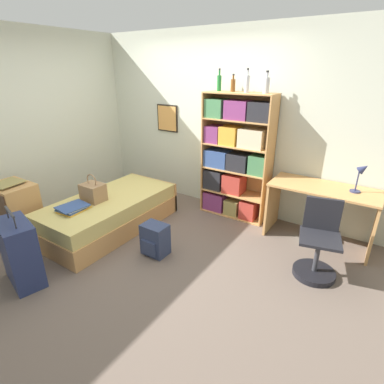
{
  "coord_description": "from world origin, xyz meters",
  "views": [
    {
      "loc": [
        2.34,
        -2.45,
        2.06
      ],
      "look_at": [
        0.61,
        0.18,
        0.75
      ],
      "focal_mm": 28.0,
      "sensor_mm": 36.0,
      "label": 1
    }
  ],
  "objects_px": {
    "desk_lamp": "(362,173)",
    "bottle_blue": "(266,85)",
    "desk": "(321,204)",
    "bottle_brown": "(233,85)",
    "bed": "(111,212)",
    "handbag": "(93,192)",
    "waste_bin": "(310,232)",
    "bookcase": "(234,158)",
    "magazine_pile_on_dresser": "(7,184)",
    "backpack": "(155,240)",
    "bottle_green": "(219,83)",
    "dresser": "(16,211)",
    "book_stack_on_bed": "(73,208)",
    "desk_chair": "(317,252)",
    "bottle_clear": "(247,83)",
    "suitcase": "(20,253)"
  },
  "relations": [
    {
      "from": "dresser",
      "to": "backpack",
      "type": "relative_size",
      "value": 1.88
    },
    {
      "from": "dresser",
      "to": "magazine_pile_on_dresser",
      "type": "relative_size",
      "value": 1.93
    },
    {
      "from": "bookcase",
      "to": "bottle_brown",
      "type": "relative_size",
      "value": 7.88
    },
    {
      "from": "bottle_green",
      "to": "bottle_blue",
      "type": "bearing_deg",
      "value": -1.61
    },
    {
      "from": "desk_chair",
      "to": "backpack",
      "type": "bearing_deg",
      "value": -158.52
    },
    {
      "from": "bottle_brown",
      "to": "bottle_blue",
      "type": "distance_m",
      "value": 0.47
    },
    {
      "from": "desk_lamp",
      "to": "waste_bin",
      "type": "distance_m",
      "value": 0.94
    },
    {
      "from": "bottle_green",
      "to": "bottle_clear",
      "type": "height_order",
      "value": "bottle_clear"
    },
    {
      "from": "handbag",
      "to": "bookcase",
      "type": "relative_size",
      "value": 0.21
    },
    {
      "from": "bed",
      "to": "bottle_brown",
      "type": "distance_m",
      "value": 2.38
    },
    {
      "from": "waste_bin",
      "to": "desk",
      "type": "bearing_deg",
      "value": 42.23
    },
    {
      "from": "handbag",
      "to": "desk_lamp",
      "type": "xyz_separation_m",
      "value": [
        2.89,
        1.41,
        0.4
      ]
    },
    {
      "from": "handbag",
      "to": "bottle_blue",
      "type": "height_order",
      "value": "bottle_blue"
    },
    {
      "from": "bookcase",
      "to": "bottle_green",
      "type": "distance_m",
      "value": 1.05
    },
    {
      "from": "desk",
      "to": "waste_bin",
      "type": "height_order",
      "value": "desk"
    },
    {
      "from": "bookcase",
      "to": "bottle_green",
      "type": "relative_size",
      "value": 6.12
    },
    {
      "from": "magazine_pile_on_dresser",
      "to": "desk_chair",
      "type": "xyz_separation_m",
      "value": [
        3.45,
        1.33,
        -0.47
      ]
    },
    {
      "from": "handbag",
      "to": "bottle_green",
      "type": "height_order",
      "value": "bottle_green"
    },
    {
      "from": "suitcase",
      "to": "bookcase",
      "type": "height_order",
      "value": "bookcase"
    },
    {
      "from": "book_stack_on_bed",
      "to": "dresser",
      "type": "bearing_deg",
      "value": -158.73
    },
    {
      "from": "desk",
      "to": "bottle_brown",
      "type": "bearing_deg",
      "value": 173.58
    },
    {
      "from": "bed",
      "to": "bookcase",
      "type": "distance_m",
      "value": 1.88
    },
    {
      "from": "bed",
      "to": "desk_lamp",
      "type": "distance_m",
      "value": 3.15
    },
    {
      "from": "handbag",
      "to": "bottle_blue",
      "type": "relative_size",
      "value": 1.38
    },
    {
      "from": "bottle_blue",
      "to": "backpack",
      "type": "height_order",
      "value": "bottle_blue"
    },
    {
      "from": "bed",
      "to": "handbag",
      "type": "height_order",
      "value": "handbag"
    },
    {
      "from": "bottle_blue",
      "to": "dresser",
      "type": "bearing_deg",
      "value": -138.62
    },
    {
      "from": "bottle_brown",
      "to": "desk_lamp",
      "type": "distance_m",
      "value": 1.92
    },
    {
      "from": "dresser",
      "to": "bottle_brown",
      "type": "distance_m",
      "value": 3.28
    },
    {
      "from": "bottle_green",
      "to": "desk",
      "type": "bearing_deg",
      "value": -4.94
    },
    {
      "from": "magazine_pile_on_dresser",
      "to": "bottle_clear",
      "type": "relative_size",
      "value": 1.26
    },
    {
      "from": "bed",
      "to": "magazine_pile_on_dresser",
      "type": "height_order",
      "value": "magazine_pile_on_dresser"
    },
    {
      "from": "dresser",
      "to": "bottle_green",
      "type": "distance_m",
      "value": 3.16
    },
    {
      "from": "book_stack_on_bed",
      "to": "magazine_pile_on_dresser",
      "type": "distance_m",
      "value": 0.89
    },
    {
      "from": "bookcase",
      "to": "bottle_blue",
      "type": "bearing_deg",
      "value": 2.09
    },
    {
      "from": "suitcase",
      "to": "bottle_brown",
      "type": "xyz_separation_m",
      "value": [
        0.98,
        2.65,
        1.51
      ]
    },
    {
      "from": "desk",
      "to": "desk_chair",
      "type": "distance_m",
      "value": 0.76
    },
    {
      "from": "desk",
      "to": "waste_bin",
      "type": "xyz_separation_m",
      "value": [
        -0.06,
        -0.06,
        -0.39
      ]
    },
    {
      "from": "handbag",
      "to": "waste_bin",
      "type": "distance_m",
      "value": 2.84
    },
    {
      "from": "bookcase",
      "to": "desk",
      "type": "bearing_deg",
      "value": -4.63
    },
    {
      "from": "dresser",
      "to": "bookcase",
      "type": "relative_size",
      "value": 0.41
    },
    {
      "from": "magazine_pile_on_dresser",
      "to": "waste_bin",
      "type": "bearing_deg",
      "value": 31.39
    },
    {
      "from": "waste_bin",
      "to": "desk_chair",
      "type": "bearing_deg",
      "value": -72.69
    },
    {
      "from": "desk_lamp",
      "to": "bottle_blue",
      "type": "bearing_deg",
      "value": 176.22
    },
    {
      "from": "book_stack_on_bed",
      "to": "desk",
      "type": "distance_m",
      "value": 3.05
    },
    {
      "from": "bottle_green",
      "to": "desk_lamp",
      "type": "distance_m",
      "value": 2.11
    },
    {
      "from": "desk",
      "to": "backpack",
      "type": "distance_m",
      "value": 2.08
    },
    {
      "from": "bottle_clear",
      "to": "bottle_blue",
      "type": "xyz_separation_m",
      "value": [
        0.24,
        0.05,
        -0.01
      ]
    },
    {
      "from": "dresser",
      "to": "waste_bin",
      "type": "relative_size",
      "value": 2.79
    },
    {
      "from": "bookcase",
      "to": "desk_chair",
      "type": "height_order",
      "value": "bookcase"
    }
  ]
}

